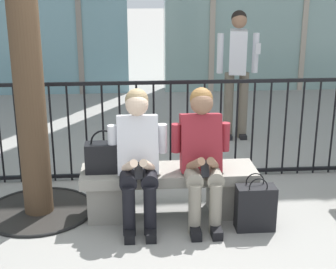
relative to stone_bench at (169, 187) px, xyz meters
The scene contains 8 objects.
ground_plane 0.27m from the stone_bench, ahead, with size 60.00×60.00×0.00m, color gray.
stone_bench is the anchor object (origin of this frame).
seated_person_with_phone 0.49m from the stone_bench, 155.44° to the right, with size 0.52×0.66×1.21m.
seated_person_companion 0.49m from the stone_bench, 24.56° to the right, with size 0.52×0.66×1.21m.
handbag_on_bench 0.66m from the stone_bench, behind, with size 0.34×0.17×0.39m.
shopping_bag 0.81m from the stone_bench, 25.60° to the right, with size 0.34×0.17×0.51m.
bystander_at_railing 2.60m from the stone_bench, 64.07° to the left, with size 0.55×0.42×1.71m.
plaza_railing 0.93m from the stone_bench, 90.00° to the left, with size 8.49×0.04×1.09m.
Camera 1 is at (-0.35, -4.24, 2.14)m, focal length 53.51 mm.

